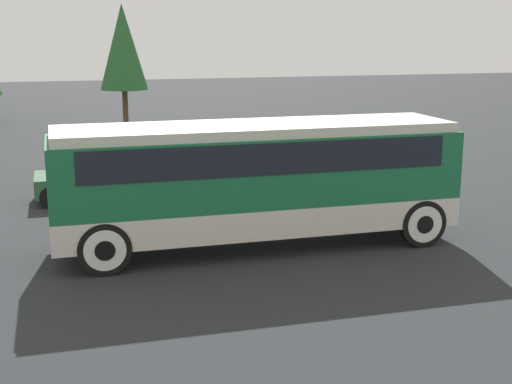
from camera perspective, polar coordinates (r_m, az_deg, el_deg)
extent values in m
plane|color=#26282B|center=(17.30, 0.00, -4.32)|extent=(120.00, 120.00, 0.00)
cube|color=silver|center=(17.08, 0.00, -1.67)|extent=(9.51, 2.46, 0.68)
cube|color=#19663D|center=(16.83, 0.00, 2.06)|extent=(9.51, 2.46, 1.58)
cube|color=black|center=(16.76, 0.00, 3.36)|extent=(8.37, 2.50, 0.71)
cube|color=beige|center=(16.69, 0.00, 5.10)|extent=(9.32, 2.26, 0.22)
cube|color=#19663D|center=(18.65, 13.74, 2.05)|extent=(0.36, 2.36, 1.81)
cylinder|color=black|center=(17.58, 13.15, -2.44)|extent=(1.15, 0.28, 1.15)
cylinder|color=silver|center=(17.58, 13.15, -2.44)|extent=(0.89, 0.30, 0.89)
cylinder|color=black|center=(17.58, 13.15, -2.44)|extent=(0.44, 0.32, 0.44)
cylinder|color=black|center=(19.50, 9.99, -0.79)|extent=(1.15, 0.28, 1.15)
cylinder|color=silver|center=(19.50, 9.99, -0.79)|extent=(0.89, 0.30, 0.89)
cylinder|color=black|center=(19.50, 9.99, -0.79)|extent=(0.44, 0.32, 0.44)
cylinder|color=black|center=(15.48, -12.03, -4.47)|extent=(1.15, 0.28, 1.15)
cylinder|color=silver|center=(15.48, -12.03, -4.47)|extent=(0.89, 0.30, 0.89)
cylinder|color=black|center=(15.48, -12.03, -4.47)|extent=(0.44, 0.32, 0.44)
cylinder|color=black|center=(17.63, -12.56, -2.37)|extent=(1.15, 0.28, 1.15)
cylinder|color=silver|center=(17.63, -12.56, -2.37)|extent=(0.89, 0.30, 0.89)
cylinder|color=black|center=(17.63, -12.56, -2.37)|extent=(0.44, 0.32, 0.44)
cube|color=#2D5638|center=(22.50, -11.54, 0.85)|extent=(4.52, 1.78, 0.58)
cube|color=black|center=(22.38, -12.07, 2.28)|extent=(2.35, 1.60, 0.59)
cylinder|color=black|center=(21.97, -6.66, 0.19)|extent=(0.65, 0.22, 0.65)
cylinder|color=black|center=(21.97, -6.66, 0.19)|extent=(0.25, 0.26, 0.25)
cylinder|color=black|center=(23.52, -7.30, 1.01)|extent=(0.65, 0.22, 0.65)
cylinder|color=black|center=(23.52, -7.30, 1.01)|extent=(0.25, 0.26, 0.25)
cylinder|color=black|center=(21.71, -16.10, -0.39)|extent=(0.65, 0.22, 0.65)
cylinder|color=black|center=(21.71, -16.10, -0.39)|extent=(0.25, 0.26, 0.25)
cylinder|color=black|center=(23.27, -16.11, 0.48)|extent=(0.65, 0.22, 0.65)
cylinder|color=black|center=(23.27, -16.11, 0.48)|extent=(0.25, 0.26, 0.25)
cube|color=navy|center=(25.71, -5.03, 2.58)|extent=(4.40, 1.82, 0.59)
cube|color=black|center=(25.59, -5.44, 3.75)|extent=(2.29, 1.64, 0.49)
cylinder|color=black|center=(25.35, -0.82, 2.00)|extent=(0.67, 0.22, 0.67)
cylinder|color=black|center=(25.35, -0.82, 2.00)|extent=(0.26, 0.26, 0.26)
cylinder|color=black|center=(26.90, -1.73, 2.63)|extent=(0.67, 0.22, 0.67)
cylinder|color=black|center=(26.90, -1.73, 2.63)|extent=(0.26, 0.26, 0.26)
cylinder|color=black|center=(24.69, -8.60, 1.56)|extent=(0.67, 0.22, 0.67)
cylinder|color=black|center=(24.69, -8.60, 1.56)|extent=(0.26, 0.26, 0.26)
cylinder|color=black|center=(26.28, -9.07, 2.23)|extent=(0.67, 0.22, 0.67)
cylinder|color=black|center=(26.28, -9.07, 2.23)|extent=(0.26, 0.26, 0.26)
cylinder|color=brown|center=(37.65, -10.40, 6.47)|extent=(0.28, 0.28, 2.11)
cone|color=#28602D|center=(37.44, -10.60, 11.35)|extent=(2.43, 2.43, 4.30)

